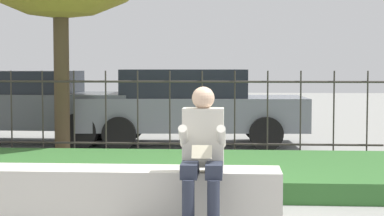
# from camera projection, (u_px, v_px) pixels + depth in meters

# --- Properties ---
(stone_bench) EXTENTS (3.14, 0.53, 0.50)m
(stone_bench) POSITION_uv_depth(u_px,v_px,m) (119.00, 196.00, 6.24)
(stone_bench) COLOR beige
(stone_bench) RESTS_ON ground_plane
(person_seated_reader) EXTENTS (0.42, 0.73, 1.29)m
(person_seated_reader) POSITION_uv_depth(u_px,v_px,m) (203.00, 150.00, 5.85)
(person_seated_reader) COLOR black
(person_seated_reader) RESTS_ON ground_plane
(grass_berm) EXTENTS (8.03, 2.72, 0.24)m
(grass_berm) POSITION_uv_depth(u_px,v_px,m) (176.00, 172.00, 8.28)
(grass_berm) COLOR #33662D
(grass_berm) RESTS_ON ground_plane
(iron_fence) EXTENTS (6.03, 0.03, 1.42)m
(iron_fence) POSITION_uv_depth(u_px,v_px,m) (186.00, 114.00, 9.91)
(iron_fence) COLOR #332D28
(iron_fence) RESTS_ON ground_plane
(car_parked_left) EXTENTS (4.49, 2.02, 1.40)m
(car_parked_left) POSITION_uv_depth(u_px,v_px,m) (19.00, 104.00, 12.35)
(car_parked_left) COLOR #4C5156
(car_parked_left) RESTS_ON ground_plane
(car_parked_center) EXTENTS (4.26, 2.04, 1.43)m
(car_parked_center) POSITION_uv_depth(u_px,v_px,m) (191.00, 105.00, 12.06)
(car_parked_center) COLOR slate
(car_parked_center) RESTS_ON ground_plane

